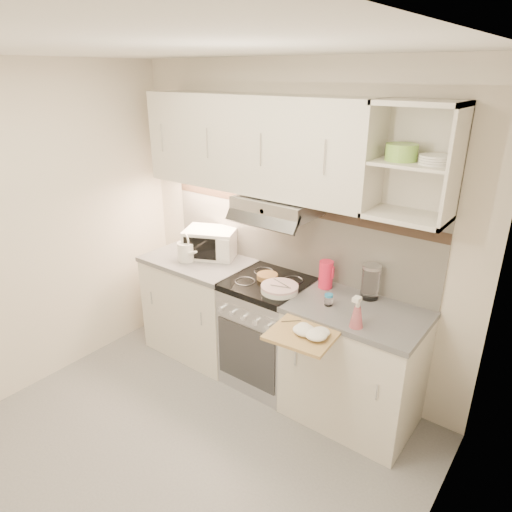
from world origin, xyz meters
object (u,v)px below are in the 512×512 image
at_px(watering_can, 187,251).
at_px(cutting_board, 303,334).
at_px(spray_bottle, 357,314).
at_px(electric_range, 268,331).
at_px(pink_pitcher, 326,274).
at_px(plate_stack, 280,288).
at_px(glass_jar, 371,282).
at_px(microwave, 211,243).

height_order(watering_can, cutting_board, watering_can).
height_order(watering_can, spray_bottle, watering_can).
distance_m(watering_can, cutting_board, 1.44).
bearing_deg(watering_can, electric_range, 27.45).
bearing_deg(pink_pitcher, watering_can, -176.10).
distance_m(spray_bottle, cutting_board, 0.36).
xyz_separation_m(electric_range, watering_can, (-0.80, -0.09, 0.54)).
height_order(watering_can, pink_pitcher, watering_can).
bearing_deg(plate_stack, glass_jar, 28.35).
xyz_separation_m(microwave, watering_can, (-0.09, -0.21, -0.03)).
height_order(electric_range, plate_stack, plate_stack).
bearing_deg(cutting_board, plate_stack, 134.93).
height_order(spray_bottle, cutting_board, spray_bottle).
distance_m(plate_stack, glass_jar, 0.65).
bearing_deg(pink_pitcher, electric_range, -165.89).
bearing_deg(electric_range, microwave, 170.67).
bearing_deg(watering_can, cutting_board, 6.04).
relative_size(pink_pitcher, glass_jar, 0.83).
relative_size(watering_can, plate_stack, 1.02).
bearing_deg(glass_jar, plate_stack, -151.65).
xyz_separation_m(microwave, glass_jar, (1.44, 0.08, 0.01)).
distance_m(plate_stack, pink_pitcher, 0.36).
height_order(glass_jar, spray_bottle, glass_jar).
height_order(plate_stack, pink_pitcher, pink_pitcher).
height_order(electric_range, pink_pitcher, pink_pitcher).
bearing_deg(plate_stack, microwave, 165.89).
relative_size(glass_jar, spray_bottle, 1.09).
distance_m(pink_pitcher, glass_jar, 0.34).
xyz_separation_m(watering_can, pink_pitcher, (1.20, 0.25, 0.02)).
height_order(watering_can, plate_stack, watering_can).
bearing_deg(pink_pitcher, microwave, 174.35).
bearing_deg(plate_stack, cutting_board, -40.23).
bearing_deg(glass_jar, electric_range, -164.76).
bearing_deg(glass_jar, microwave, -176.68).
bearing_deg(glass_jar, pink_pitcher, -173.75).
relative_size(glass_jar, cutting_board, 0.63).
xyz_separation_m(microwave, cutting_board, (1.30, -0.58, -0.15)).
height_order(microwave, pink_pitcher, microwave).
bearing_deg(spray_bottle, glass_jar, 104.15).
bearing_deg(electric_range, pink_pitcher, 22.20).
bearing_deg(cutting_board, spray_bottle, 39.58).
bearing_deg(electric_range, watering_can, -173.52).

